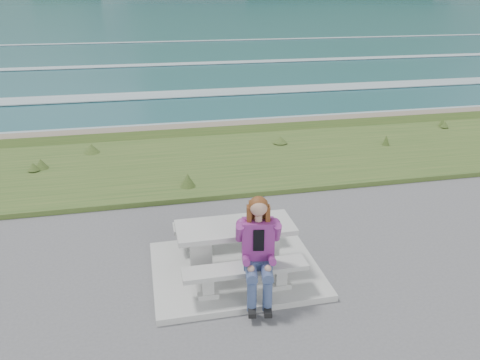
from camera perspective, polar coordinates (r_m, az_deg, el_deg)
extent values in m
cube|color=#A0A19B|center=(7.58, -0.57, -10.87)|extent=(2.60, 2.10, 0.10)
cube|color=#A0A19B|center=(7.46, -4.71, -10.74)|extent=(0.62, 0.12, 0.08)
cube|color=#A0A19B|center=(7.30, -4.79, -8.80)|extent=(0.34, 0.09, 0.51)
cube|color=#A0A19B|center=(7.15, -4.86, -6.78)|extent=(0.62, 0.12, 0.08)
cube|color=#A0A19B|center=(7.64, 3.45, -9.82)|extent=(0.62, 0.12, 0.08)
cube|color=#A0A19B|center=(7.49, 3.50, -7.91)|extent=(0.34, 0.09, 0.51)
cube|color=#A0A19B|center=(7.34, 3.56, -5.92)|extent=(0.62, 0.12, 0.08)
cube|color=#A0A19B|center=(7.19, -0.60, -5.80)|extent=(1.80, 0.75, 0.08)
cube|color=#A0A19B|center=(6.89, -3.89, -13.87)|extent=(0.30, 0.12, 0.08)
cube|color=#A0A19B|center=(6.80, -3.92, -12.85)|extent=(0.17, 0.09, 0.22)
cube|color=#A0A19B|center=(6.71, -3.96, -11.81)|extent=(0.30, 0.12, 0.08)
cube|color=#A0A19B|center=(7.08, 5.00, -12.75)|extent=(0.30, 0.12, 0.08)
cube|color=#A0A19B|center=(7.00, 5.04, -11.75)|extent=(0.17, 0.09, 0.22)
cube|color=#A0A19B|center=(6.92, 5.08, -10.72)|extent=(0.30, 0.12, 0.08)
cube|color=#A0A19B|center=(6.75, 0.64, -10.76)|extent=(1.80, 0.35, 0.07)
cube|color=#A0A19B|center=(8.05, -5.40, -8.06)|extent=(0.30, 0.12, 0.08)
cube|color=#A0A19B|center=(7.98, -5.44, -7.14)|extent=(0.17, 0.09, 0.22)
cube|color=#A0A19B|center=(7.90, -5.48, -6.19)|extent=(0.30, 0.12, 0.08)
cube|color=#A0A19B|center=(8.22, 2.14, -7.28)|extent=(0.30, 0.12, 0.08)
cube|color=#A0A19B|center=(8.15, 2.16, -6.37)|extent=(0.17, 0.09, 0.22)
cube|color=#A0A19B|center=(8.07, 2.17, -5.43)|extent=(0.30, 0.12, 0.08)
cube|color=#A0A19B|center=(7.94, -1.62, -5.34)|extent=(1.80, 0.35, 0.07)
cube|color=#2D4D1D|center=(12.04, -5.42, 1.84)|extent=(160.00, 4.50, 0.22)
cube|color=#716254|center=(14.78, -6.84, 5.70)|extent=(160.00, 0.80, 2.20)
cube|color=#B5C0C2|center=(21.10, -8.34, 5.80)|extent=(220.00, 3.00, 0.06)
cube|color=#B5C0C2|center=(28.86, -9.62, 10.21)|extent=(220.00, 2.00, 0.06)
cube|color=#B5C0C2|center=(40.66, -10.63, 13.63)|extent=(220.00, 1.40, 0.06)
cube|color=#B5C0C2|center=(58.52, -11.40, 16.16)|extent=(220.00, 1.00, 0.06)
cube|color=navy|center=(6.67, 2.29, -12.58)|extent=(0.53, 0.83, 0.58)
cube|color=#7F2777|center=(6.57, 2.20, -7.18)|extent=(0.48, 0.33, 0.57)
sphere|color=tan|center=(6.32, 2.28, -3.34)|extent=(0.24, 0.24, 0.24)
sphere|color=#5F2B15|center=(6.34, 2.27, -3.15)|extent=(0.27, 0.27, 0.27)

